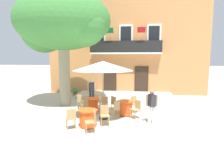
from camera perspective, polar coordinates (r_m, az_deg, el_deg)
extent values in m
plane|color=beige|center=(11.30, 1.31, -7.67)|extent=(120.00, 120.00, 0.00)
cube|color=#CC844C|center=(17.86, 4.45, 10.19)|extent=(13.00, 4.00, 7.50)
cube|color=#332319|center=(16.05, -0.65, 1.18)|extent=(1.10, 0.08, 2.30)
cube|color=#332319|center=(15.91, 8.67, 1.03)|extent=(1.10, 0.08, 2.30)
cube|color=silver|center=(16.16, -3.93, 13.64)|extent=(1.10, 0.08, 1.90)
cube|color=black|center=(16.13, -3.95, 13.65)|extent=(0.84, 0.04, 1.60)
cube|color=silver|center=(15.89, 4.11, 13.73)|extent=(1.10, 0.08, 1.90)
cube|color=black|center=(15.86, 4.11, 13.74)|extent=(0.84, 0.04, 1.60)
cube|color=silver|center=(15.92, 12.27, 13.57)|extent=(1.10, 0.08, 1.90)
cube|color=black|center=(15.89, 12.28, 13.58)|extent=(0.84, 0.04, 1.60)
cube|color=silver|center=(15.53, 4.01, 9.03)|extent=(5.60, 0.65, 0.12)
cube|color=black|center=(15.25, 3.96, 10.96)|extent=(5.60, 0.06, 0.90)
cylinder|color=#B2B2B7|center=(15.56, -0.54, 14.25)|extent=(0.04, 0.95, 1.33)
cube|color=#146B2D|center=(15.15, -0.78, 15.56)|extent=(0.60, 0.29, 0.38)
cylinder|color=#B2B2B7|center=(15.42, 8.62, 14.22)|extent=(0.04, 0.95, 1.33)
cube|color=red|center=(15.01, 8.68, 15.55)|extent=(0.60, 0.29, 0.38)
cylinder|color=#995638|center=(15.85, -4.43, 9.79)|extent=(0.30, 0.30, 0.32)
ellipsoid|color=#38843D|center=(15.87, -4.45, 11.09)|extent=(0.39, 0.39, 0.41)
cylinder|color=slate|center=(15.56, 4.02, 9.84)|extent=(0.31, 0.31, 0.32)
ellipsoid|color=#4C8E38|center=(15.58, 4.03, 11.32)|extent=(0.40, 0.40, 0.48)
cylinder|color=#47423D|center=(15.60, 12.61, 9.59)|extent=(0.28, 0.28, 0.28)
ellipsoid|color=#2D7533|center=(15.61, 12.64, 10.56)|extent=(0.36, 0.36, 0.25)
cube|color=silver|center=(14.93, 3.69, -3.34)|extent=(7.18, 2.42, 0.25)
cylinder|color=gray|center=(12.47, -13.79, 2.02)|extent=(0.67, 0.67, 3.60)
ellipsoid|color=#3D7F38|center=(12.60, -14.32, 17.58)|extent=(5.80, 5.22, 3.48)
sphere|color=#3D7F38|center=(13.82, -19.49, 14.67)|extent=(2.90, 2.90, 2.90)
sphere|color=#3D7F38|center=(11.56, -8.36, 17.17)|extent=(2.61, 2.61, 2.61)
cylinder|color=#EA561E|center=(10.93, -6.09, -6.24)|extent=(0.74, 0.74, 0.68)
cylinder|color=#EA561E|center=(10.85, -6.12, -4.34)|extent=(0.86, 0.86, 0.04)
cylinder|color=#2D2823|center=(11.02, -6.06, -8.03)|extent=(0.44, 0.44, 0.03)
cylinder|color=tan|center=(10.37, -2.26, -7.80)|extent=(0.04, 0.04, 0.45)
cylinder|color=tan|center=(10.54, -3.89, -7.57)|extent=(0.04, 0.04, 0.45)
cylinder|color=tan|center=(10.66, -1.37, -7.36)|extent=(0.04, 0.04, 0.45)
cylinder|color=tan|center=(10.82, -2.98, -7.15)|extent=(0.04, 0.04, 0.45)
cube|color=tan|center=(10.53, -2.63, -6.18)|extent=(0.51, 0.51, 0.04)
cube|color=tan|center=(10.63, -2.17, -4.77)|extent=(0.37, 0.16, 0.42)
cylinder|color=tan|center=(11.54, -2.34, -6.19)|extent=(0.04, 0.04, 0.45)
cylinder|color=tan|center=(11.28, -3.43, -6.52)|extent=(0.04, 0.04, 0.45)
cylinder|color=tan|center=(11.75, -3.64, -5.94)|extent=(0.04, 0.04, 0.45)
cylinder|color=tan|center=(11.50, -4.74, -6.26)|extent=(0.04, 0.04, 0.45)
cube|color=tan|center=(11.46, -3.55, -5.03)|extent=(0.54, 0.54, 0.04)
cube|color=tan|center=(11.52, -4.25, -3.80)|extent=(0.22, 0.35, 0.42)
cylinder|color=tan|center=(11.72, -8.76, -6.05)|extent=(0.04, 0.04, 0.45)
cylinder|color=tan|center=(11.48, -7.59, -6.32)|extent=(0.04, 0.04, 0.45)
cylinder|color=tan|center=(11.50, -10.00, -6.35)|extent=(0.04, 0.04, 0.45)
cylinder|color=tan|center=(11.25, -8.83, -6.64)|extent=(0.04, 0.04, 0.45)
cube|color=tan|center=(11.43, -8.82, -5.15)|extent=(0.55, 0.55, 0.04)
cube|color=tan|center=(11.26, -9.51, -4.16)|extent=(0.35, 0.23, 0.42)
cylinder|color=tan|center=(10.37, -9.84, -7.93)|extent=(0.04, 0.04, 0.45)
cylinder|color=tan|center=(10.62, -8.67, -7.51)|extent=(0.04, 0.04, 0.45)
cylinder|color=tan|center=(10.16, -8.35, -8.22)|extent=(0.04, 0.04, 0.45)
cylinder|color=tan|center=(10.42, -7.19, -7.79)|extent=(0.04, 0.04, 0.45)
cube|color=tan|center=(10.33, -8.54, -6.55)|extent=(0.52, 0.52, 0.04)
cube|color=tan|center=(10.17, -7.77, -5.43)|extent=(0.18, 0.37, 0.42)
cylinder|color=#EA561E|center=(8.67, -7.12, -10.05)|extent=(0.74, 0.74, 0.68)
cylinder|color=#EA561E|center=(8.56, -7.16, -7.69)|extent=(0.86, 0.86, 0.04)
cylinder|color=#2D2823|center=(8.78, -7.07, -12.25)|extent=(0.44, 0.44, 0.03)
cylinder|color=tan|center=(7.84, -7.61, -13.17)|extent=(0.04, 0.04, 0.45)
cylinder|color=tan|center=(8.15, -7.85, -12.32)|extent=(0.04, 0.04, 0.45)
cylinder|color=tan|center=(7.87, -5.08, -13.02)|extent=(0.04, 0.04, 0.45)
cylinder|color=tan|center=(8.19, -5.43, -12.19)|extent=(0.04, 0.04, 0.45)
cube|color=tan|center=(7.93, -6.52, -11.01)|extent=(0.52, 0.52, 0.04)
cube|color=tan|center=(7.88, -5.23, -9.35)|extent=(0.17, 0.37, 0.42)
cylinder|color=tan|center=(8.61, -0.83, -11.14)|extent=(0.04, 0.04, 0.45)
cylinder|color=tan|center=(8.58, -3.13, -11.23)|extent=(0.04, 0.04, 0.45)
cylinder|color=tan|center=(8.93, -1.09, -10.44)|extent=(0.04, 0.04, 0.45)
cylinder|color=tan|center=(8.90, -3.31, -10.51)|extent=(0.04, 0.04, 0.45)
cube|color=tan|center=(8.67, -2.10, -9.29)|extent=(0.49, 0.49, 0.04)
cube|color=tan|center=(8.78, -2.22, -7.51)|extent=(0.38, 0.14, 0.42)
cylinder|color=tan|center=(9.60, -6.83, -9.15)|extent=(0.04, 0.04, 0.45)
cylinder|color=tan|center=(9.28, -6.53, -9.76)|extent=(0.04, 0.04, 0.45)
cylinder|color=tan|center=(9.57, -8.87, -9.26)|extent=(0.04, 0.04, 0.45)
cylinder|color=tan|center=(9.24, -8.65, -9.87)|extent=(0.04, 0.04, 0.45)
cube|color=tan|center=(9.35, -7.75, -8.08)|extent=(0.52, 0.52, 0.04)
cube|color=tan|center=(9.27, -8.89, -6.77)|extent=(0.18, 0.37, 0.42)
cylinder|color=tan|center=(8.71, -13.37, -11.13)|extent=(0.04, 0.04, 0.45)
cylinder|color=tan|center=(8.76, -11.13, -10.95)|extent=(0.04, 0.04, 0.45)
cylinder|color=tan|center=(8.39, -13.03, -11.86)|extent=(0.04, 0.04, 0.45)
cylinder|color=tan|center=(8.44, -10.70, -11.67)|extent=(0.04, 0.04, 0.45)
cube|color=tan|center=(8.49, -12.10, -9.84)|extent=(0.54, 0.54, 0.04)
cube|color=tan|center=(8.26, -11.94, -8.69)|extent=(0.35, 0.22, 0.42)
cylinder|color=#EA561E|center=(10.28, 3.94, -7.13)|extent=(0.74, 0.74, 0.68)
cylinder|color=#EA561E|center=(10.19, 3.96, -5.12)|extent=(0.86, 0.86, 0.04)
cylinder|color=#2D2823|center=(10.38, 3.92, -9.02)|extent=(0.44, 0.44, 0.03)
cylinder|color=tan|center=(9.85, -0.67, -8.65)|extent=(0.04, 0.04, 0.45)
cylinder|color=tan|center=(10.06, 0.84, -8.30)|extent=(0.04, 0.04, 0.45)
cylinder|color=tan|center=(9.60, 0.63, -9.10)|extent=(0.04, 0.04, 0.45)
cylinder|color=tan|center=(9.82, 2.15, -8.72)|extent=(0.04, 0.04, 0.45)
cube|color=tan|center=(9.77, 0.74, -7.31)|extent=(0.57, 0.57, 0.04)
cube|color=tan|center=(9.58, 1.45, -6.20)|extent=(0.29, 0.31, 0.42)
cylinder|color=tan|center=(9.56, 6.79, -9.24)|extent=(0.04, 0.04, 0.45)
cylinder|color=tan|center=(9.79, 5.41, -8.79)|extent=(0.04, 0.04, 0.45)
cylinder|color=tan|center=(9.78, 8.25, -8.86)|extent=(0.04, 0.04, 0.45)
cylinder|color=tan|center=(10.02, 6.87, -8.43)|extent=(0.04, 0.04, 0.45)
cube|color=tan|center=(9.72, 6.85, -7.45)|extent=(0.57, 0.57, 0.04)
cube|color=tan|center=(9.78, 7.64, -5.97)|extent=(0.29, 0.30, 0.42)
cylinder|color=tan|center=(10.78, 8.34, -7.27)|extent=(0.04, 0.04, 0.45)
cylinder|color=tan|center=(10.56, 6.99, -7.58)|extent=(0.04, 0.04, 0.45)
cylinder|color=tan|center=(11.02, 7.12, -6.91)|extent=(0.04, 0.04, 0.45)
cylinder|color=tan|center=(10.80, 5.77, -7.20)|extent=(0.04, 0.04, 0.45)
cube|color=tan|center=(10.73, 7.07, -5.98)|extent=(0.57, 0.57, 0.04)
cube|color=tan|center=(10.81, 6.45, -4.61)|extent=(0.31, 0.29, 0.42)
cylinder|color=tan|center=(11.08, 1.25, -6.77)|extent=(0.04, 0.04, 0.45)
cylinder|color=tan|center=(10.84, 2.45, -7.12)|extent=(0.04, 0.04, 0.45)
cylinder|color=tan|center=(10.87, -0.11, -7.07)|extent=(0.04, 0.04, 0.45)
cylinder|color=tan|center=(10.62, 1.08, -7.43)|extent=(0.04, 0.04, 0.45)
cube|color=tan|center=(10.79, 1.17, -5.84)|extent=(0.57, 0.57, 0.04)
cube|color=tan|center=(10.62, 0.44, -4.78)|extent=(0.31, 0.29, 0.42)
cylinder|color=#997A56|center=(9.45, -2.64, -2.83)|extent=(0.06, 0.06, 2.55)
cylinder|color=#333333|center=(9.75, -2.59, -9.97)|extent=(0.44, 0.44, 0.08)
cone|color=white|center=(9.29, -2.69, 5.38)|extent=(2.90, 2.90, 0.45)
cylinder|color=#995638|center=(15.68, -10.83, -2.96)|extent=(0.36, 0.36, 0.23)
ellipsoid|color=#38843D|center=(15.63, -10.86, -1.84)|extent=(0.47, 0.47, 0.39)
cylinder|color=#232328|center=(12.95, -6.38, -3.84)|extent=(0.14, 0.14, 0.82)
cylinder|color=#232328|center=(12.91, -5.61, -3.86)|extent=(0.14, 0.14, 0.82)
cube|color=#2D2D33|center=(12.80, -6.04, -0.83)|extent=(0.40, 0.38, 0.56)
sphere|color=beige|center=(12.75, -6.07, 0.94)|extent=(0.22, 0.22, 0.22)
cylinder|color=beige|center=(12.86, -7.00, -0.81)|extent=(0.09, 0.09, 0.52)
cylinder|color=beige|center=(12.75, -5.08, -0.85)|extent=(0.09, 0.09, 0.52)
cylinder|color=silver|center=(9.17, 10.95, -8.92)|extent=(0.14, 0.14, 0.80)
cylinder|color=silver|center=(9.18, 12.08, -8.93)|extent=(0.14, 0.14, 0.80)
cube|color=#2D2D33|center=(9.00, 11.64, -4.76)|extent=(0.34, 0.40, 0.56)
sphere|color=#9E7051|center=(8.92, 11.71, -2.25)|extent=(0.22, 0.22, 0.22)
cylinder|color=#9E7051|center=(8.99, 10.23, -4.74)|extent=(0.09, 0.09, 0.52)
cylinder|color=#9E7051|center=(9.02, 13.03, -4.77)|extent=(0.09, 0.09, 0.52)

